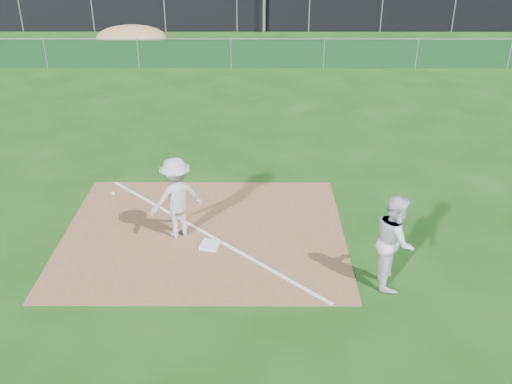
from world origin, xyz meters
TOP-DOWN VIEW (x-y plane):
  - ground at (0.00, 10.00)m, footprint 90.00×90.00m
  - infield_dirt at (0.00, 1.00)m, footprint 6.00×5.00m
  - foul_line at (0.00, 1.00)m, footprint 5.01×5.01m
  - green_fence at (0.00, 15.00)m, footprint 44.00×0.05m
  - dirt_mound at (-5.00, 18.50)m, footprint 3.38×2.60m
  - black_fence at (0.00, 23.00)m, footprint 46.00×0.04m
  - parking_lot at (0.00, 28.00)m, footprint 46.00×9.00m
  - first_base at (0.17, 0.44)m, footprint 0.44×0.44m
  - play_at_first at (-0.54, 0.92)m, footprint 1.92×1.13m
  - runner at (3.63, -0.77)m, footprint 0.75×0.93m
  - car_left at (-4.66, 27.79)m, footprint 4.47×2.95m
  - car_mid at (-2.71, 27.56)m, footprint 4.42×2.58m
  - car_right at (3.27, 26.62)m, footprint 4.26×2.39m

SIDE VIEW (x-z plane):
  - ground at x=0.00m, z-range 0.00..0.00m
  - parking_lot at x=0.00m, z-range 0.00..0.01m
  - infield_dirt at x=0.00m, z-range 0.00..0.02m
  - foul_line at x=0.00m, z-range 0.02..0.03m
  - first_base at x=0.17m, z-range 0.02..0.10m
  - dirt_mound at x=-5.00m, z-range 0.00..1.17m
  - car_right at x=3.27m, z-range 0.01..1.18m
  - green_fence at x=0.00m, z-range 0.00..1.20m
  - car_mid at x=-2.71m, z-range 0.01..1.39m
  - car_left at x=-4.66m, z-range 0.01..1.43m
  - black_fence at x=0.00m, z-range 0.00..1.80m
  - play_at_first at x=-0.54m, z-range 0.02..1.78m
  - runner at x=3.63m, z-range 0.00..1.81m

